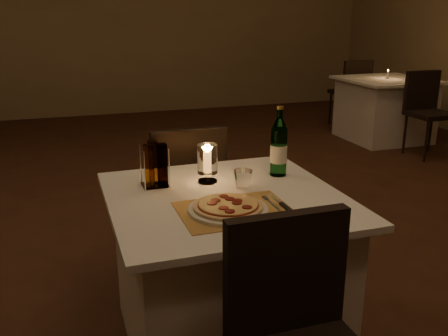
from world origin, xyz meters
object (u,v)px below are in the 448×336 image
object	(u,v)px
chair_near	(298,328)
hurricane_candle	(207,160)
pizza	(228,206)
main_table	(225,271)
neighbor_table_right	(384,109)
tumbler	(243,179)
plate	(228,210)
chair_far	(186,185)
water_bottle	(279,148)

from	to	relation	value
chair_near	hurricane_candle	distance (m)	0.96
chair_near	pizza	size ratio (longest dim) A/B	3.21
main_table	pizza	distance (m)	0.44
main_table	chair_near	bearing A→B (deg)	-90.00
neighbor_table_right	tumbler	bearing A→B (deg)	-134.40
plate	chair_far	bearing A→B (deg)	86.80
main_table	plate	xyz separation A→B (m)	(-0.05, -0.18, 0.38)
tumbler	water_bottle	bearing A→B (deg)	27.61
plate	neighbor_table_right	world-z (taller)	plate
plate	pizza	distance (m)	0.02
plate	water_bottle	distance (m)	0.55
water_bottle	hurricane_candle	bearing A→B (deg)	178.93
hurricane_candle	neighbor_table_right	world-z (taller)	hurricane_candle
chair_far	plate	distance (m)	0.92
water_bottle	hurricane_candle	xyz separation A→B (m)	(-0.36, 0.01, -0.03)
chair_near	neighbor_table_right	bearing A→B (deg)	51.10
pizza	tumbler	size ratio (longest dim) A/B	3.35
plate	tumbler	bearing A→B (deg)	57.84
main_table	neighbor_table_right	size ratio (longest dim) A/B	1.00
hurricane_candle	neighbor_table_right	distance (m)	4.30
tumbler	hurricane_candle	distance (m)	0.19
plate	hurricane_candle	world-z (taller)	hurricane_candle
hurricane_candle	neighbor_table_right	bearing A→B (deg)	43.18
chair_near	plate	xyz separation A→B (m)	(-0.05, 0.53, 0.20)
neighbor_table_right	chair_near	bearing A→B (deg)	-128.90
main_table	hurricane_candle	bearing A→B (deg)	96.20
chair_far	pizza	size ratio (longest dim) A/B	3.21
chair_near	plate	size ratio (longest dim) A/B	2.81
main_table	chair_far	distance (m)	0.74
main_table	tumbler	xyz separation A→B (m)	(0.11, 0.07, 0.41)
chair_near	water_bottle	size ratio (longest dim) A/B	2.65
plate	pizza	xyz separation A→B (m)	(0.00, 0.00, 0.02)
chair_far	tumbler	xyz separation A→B (m)	(0.11, -0.64, 0.23)
tumbler	water_bottle	distance (m)	0.27
main_table	tumbler	distance (m)	0.43
pizza	neighbor_table_right	world-z (taller)	pizza
hurricane_candle	neighbor_table_right	xyz separation A→B (m)	(3.12, 2.92, -0.47)
water_bottle	tumbler	bearing A→B (deg)	-152.39
tumbler	neighbor_table_right	distance (m)	4.29
neighbor_table_right	main_table	bearing A→B (deg)	-134.75
main_table	plate	world-z (taller)	plate
chair_near	hurricane_candle	world-z (taller)	hurricane_candle
neighbor_table_right	hurricane_candle	bearing A→B (deg)	-136.82
water_bottle	main_table	bearing A→B (deg)	-150.37
water_bottle	neighbor_table_right	bearing A→B (deg)	46.73
main_table	pizza	size ratio (longest dim) A/B	3.57
chair_far	pizza	bearing A→B (deg)	-93.20
plate	main_table	bearing A→B (deg)	74.48
main_table	neighbor_table_right	distance (m)	4.39
chair_near	pizza	bearing A→B (deg)	95.34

